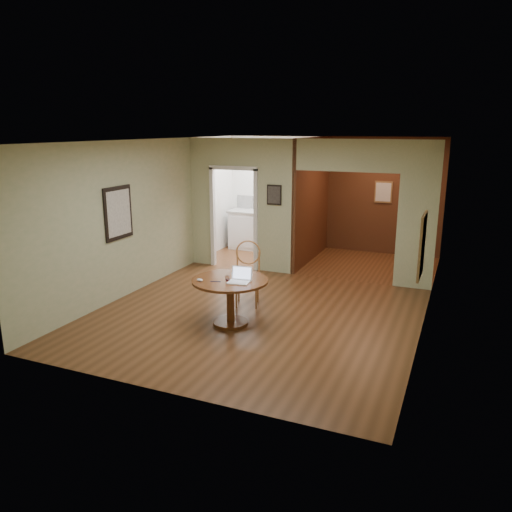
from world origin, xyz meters
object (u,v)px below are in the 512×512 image
at_px(chair, 248,270).
at_px(open_laptop, 240,278).
at_px(closed_laptop, 240,275).
at_px(dining_table, 230,291).

bearing_deg(chair, open_laptop, -90.16).
height_order(chair, open_laptop, chair).
distance_m(chair, closed_laptop, 0.76).
distance_m(dining_table, open_laptop, 0.31).
xyz_separation_m(dining_table, chair, (-0.13, 0.94, 0.07)).
bearing_deg(dining_table, chair, 97.80).
height_order(chair, closed_laptop, chair).
distance_m(open_laptop, closed_laptop, 0.29).
distance_m(chair, open_laptop, 1.05).
relative_size(dining_table, open_laptop, 3.43).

